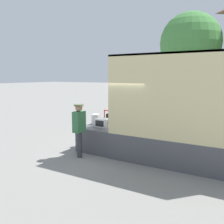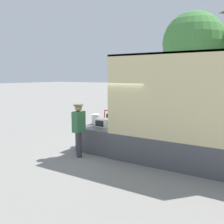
% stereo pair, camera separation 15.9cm
% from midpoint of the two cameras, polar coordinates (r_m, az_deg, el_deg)
% --- Properties ---
extents(ground_plane, '(160.00, 160.00, 0.00)m').
position_cam_midpoint_polar(ground_plane, '(9.37, 3.34, -8.66)').
color(ground_plane, gray).
extents(tailgate_deck, '(1.43, 2.17, 0.87)m').
position_cam_midpoint_polar(tailgate_deck, '(9.61, -0.42, -5.54)').
color(tailgate_deck, '#4C4C51').
rests_on(tailgate_deck, ground).
extents(microwave, '(0.54, 0.42, 0.31)m').
position_cam_midpoint_polar(microwave, '(9.16, -1.41, -2.45)').
color(microwave, white).
rests_on(microwave, tailgate_deck).
extents(portable_generator, '(0.72, 0.47, 0.56)m').
position_cam_midpoint_polar(portable_generator, '(9.69, 1.28, -1.53)').
color(portable_generator, black).
rests_on(portable_generator, tailgate_deck).
extents(orange_bucket, '(0.31, 0.31, 0.38)m').
position_cam_midpoint_polar(orange_bucket, '(9.70, -3.26, -1.64)').
color(orange_bucket, silver).
rests_on(orange_bucket, tailgate_deck).
extents(worker_person, '(0.32, 0.44, 1.80)m').
position_cam_midpoint_polar(worker_person, '(8.36, -7.07, -2.88)').
color(worker_person, '#38383D').
rests_on(worker_person, ground).
extents(street_tree, '(4.28, 4.28, 7.18)m').
position_cam_midpoint_polar(street_tree, '(19.12, 18.29, 14.74)').
color(street_tree, brown).
rests_on(street_tree, ground).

